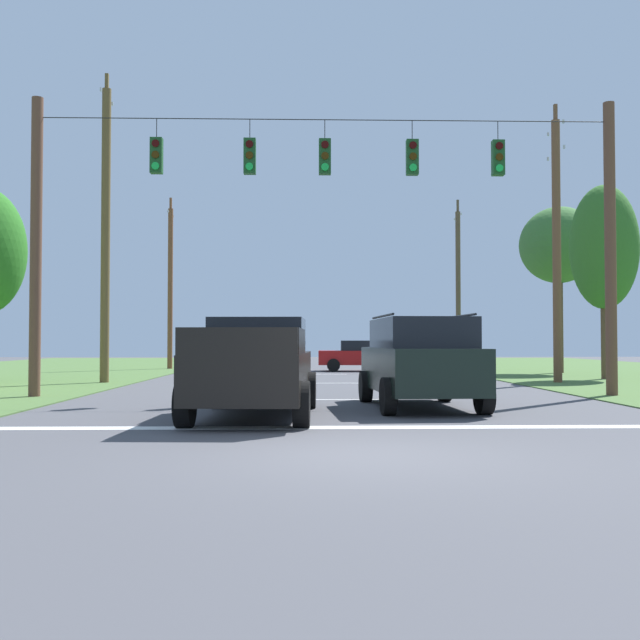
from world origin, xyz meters
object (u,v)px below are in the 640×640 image
Objects in this scene: distant_car_oncoming at (362,355)px; utility_pole_mid_right at (557,244)px; distant_car_crossing_white at (248,358)px; suv_black at (420,360)px; utility_pole_far_right at (458,286)px; overhead_signal_span at (327,228)px; utility_pole_far_left at (170,285)px; utility_pole_mid_left at (106,232)px; tree_roadside_right at (604,248)px; pickup_truck at (256,367)px; tree_roadside_far_right at (559,246)px.

distant_car_oncoming is 0.44× the size of utility_pole_mid_right.
distant_car_oncoming is at bearing 50.96° from distant_car_crossing_white.
utility_pole_far_right is at bearing 75.80° from suv_black.
overhead_signal_span is 1.71× the size of utility_pole_far_left.
utility_pole_mid_left reaches higher than utility_pole_far_right.
suv_black is 14.36m from utility_pole_mid_left.
utility_pole_mid_left is 18.77m from tree_roadside_right.
distant_car_oncoming is at bearing 45.98° from utility_pole_mid_left.
suv_black is (1.95, -3.24, -3.46)m from overhead_signal_span.
distant_car_crossing_white is 15.84m from utility_pole_far_right.
overhead_signal_span reaches higher than tree_roadside_right.
pickup_truck is 0.50× the size of utility_pole_mid_left.
suv_black is 12.09m from utility_pole_mid_right.
overhead_signal_span is 22.73m from utility_pole_far_right.
tree_roadside_right is (2.64, 2.23, 0.15)m from utility_pole_mid_right.
utility_pole_mid_right reaches higher than utility_pole_far_right.
distant_car_crossing_white is 0.57× the size of tree_roadside_right.
utility_pole_far_right is (11.00, 10.76, 3.79)m from distant_car_crossing_white.
distant_car_crossing_white is at bearing 109.35° from suv_black.
utility_pole_far_right is 1.23× the size of tree_roadside_far_right.
utility_pole_far_right reaches higher than suv_black.
tree_roadside_far_right is at bearing -66.75° from utility_pole_far_right.
distant_car_crossing_white is (-1.27, 15.42, -0.18)m from pickup_truck.
utility_pole_far_right is at bearing 69.63° from pickup_truck.
tree_roadside_far_right is at bearing 13.86° from distant_car_crossing_white.
pickup_truck is 1.12× the size of suv_black.
suv_black is 0.53× the size of utility_pole_far_left.
utility_pole_mid_right is 0.90× the size of utility_pole_mid_left.
tree_roadside_right is at bearing -8.24° from distant_car_crossing_white.
overhead_signal_span is at bearing -110.98° from utility_pole_far_right.
overhead_signal_span reaches higher than distant_car_crossing_white.
utility_pole_mid_left is 1.46× the size of tree_roadside_right.
tree_roadside_right reaches higher than pickup_truck.
utility_pole_mid_left reaches higher than pickup_truck.
tree_roadside_far_right is at bearing -16.73° from utility_pole_far_left.
tree_roadside_right is at bearing 5.77° from utility_pole_mid_left.
distant_car_crossing_white is 0.39× the size of utility_pole_mid_left.
overhead_signal_span is at bearing -74.72° from distant_car_crossing_white.
distant_car_crossing_white is (-2.86, 10.46, -3.73)m from overhead_signal_span.
pickup_truck is 23.39m from tree_roadside_far_right.
pickup_truck is at bearing -100.20° from distant_car_oncoming.
tree_roadside_right is (12.64, 13.41, 4.14)m from pickup_truck.
utility_pole_far_left is (-0.04, 13.08, -0.90)m from utility_pole_mid_left.
utility_pole_far_left is 19.82m from tree_roadside_far_right.
distant_car_crossing_white is 0.47× the size of utility_pole_far_left.
overhead_signal_span reaches higher than pickup_truck.
utility_pole_mid_right is (11.27, -4.25, 4.16)m from distant_car_crossing_white.
tree_roadside_right is 0.98× the size of tree_roadside_far_right.
utility_pole_mid_left is 1.20× the size of utility_pole_far_left.
pickup_truck is 18.88m from tree_roadside_right.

